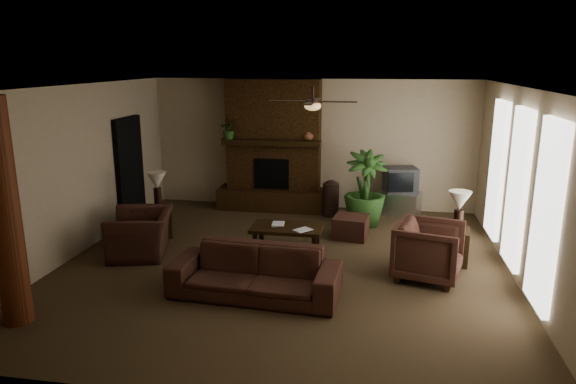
% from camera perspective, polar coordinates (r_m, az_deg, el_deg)
% --- Properties ---
extents(room_shell, '(7.00, 7.00, 7.00)m').
position_cam_1_polar(room_shell, '(8.03, -0.48, 1.38)').
color(room_shell, '#4E3C27').
rests_on(room_shell, ground).
extents(fireplace, '(2.40, 0.70, 2.80)m').
position_cam_1_polar(fireplace, '(11.33, -1.58, 3.90)').
color(fireplace, '#4B2E14').
rests_on(fireplace, ground).
extents(windows, '(0.08, 3.65, 2.35)m').
position_cam_1_polar(windows, '(8.37, 23.71, 0.35)').
color(windows, white).
rests_on(windows, ground).
extents(log_column, '(0.36, 0.36, 2.80)m').
position_cam_1_polar(log_column, '(7.08, -28.53, -2.14)').
color(log_column, brown).
rests_on(log_column, ground).
extents(doorway, '(0.10, 1.00, 2.10)m').
position_cam_1_polar(doorway, '(10.88, -16.87, 2.28)').
color(doorway, black).
rests_on(doorway, ground).
extents(ceiling_fan, '(1.35, 1.35, 0.37)m').
position_cam_1_polar(ceiling_fan, '(8.09, 2.71, 9.57)').
color(ceiling_fan, black).
rests_on(ceiling_fan, ceiling).
extents(sofa, '(2.36, 0.83, 0.91)m').
position_cam_1_polar(sofa, '(7.26, -3.64, -7.91)').
color(sofa, '#41251C').
rests_on(sofa, ground).
extents(armchair_left, '(1.00, 1.28, 0.98)m').
position_cam_1_polar(armchair_left, '(9.06, -15.77, -3.62)').
color(armchair_left, '#41251C').
rests_on(armchair_left, ground).
extents(armchair_right, '(1.07, 1.11, 0.95)m').
position_cam_1_polar(armchair_right, '(8.06, 15.14, -5.93)').
color(armchair_right, '#41251C').
rests_on(armchair_right, ground).
extents(coffee_table, '(1.20, 0.70, 0.43)m').
position_cam_1_polar(coffee_table, '(8.94, -0.12, -4.10)').
color(coffee_table, black).
rests_on(coffee_table, ground).
extents(ottoman, '(0.67, 0.67, 0.40)m').
position_cam_1_polar(ottoman, '(9.70, 6.86, -3.81)').
color(ottoman, '#41251C').
rests_on(ottoman, ground).
extents(tv_stand, '(0.96, 0.74, 0.50)m').
position_cam_1_polar(tv_stand, '(11.26, 11.99, -1.21)').
color(tv_stand, silver).
rests_on(tv_stand, ground).
extents(tv, '(0.74, 0.65, 0.52)m').
position_cam_1_polar(tv, '(11.13, 12.16, 1.31)').
color(tv, '#333335').
rests_on(tv, tv_stand).
extents(floor_vase, '(0.34, 0.34, 0.77)m').
position_cam_1_polar(floor_vase, '(10.93, 4.69, -0.42)').
color(floor_vase, '#33211C').
rests_on(floor_vase, ground).
extents(floor_plant, '(1.25, 1.66, 0.82)m').
position_cam_1_polar(floor_plant, '(10.42, 8.35, -1.36)').
color(floor_plant, '#2C5221').
rests_on(floor_plant, ground).
extents(side_table_left, '(0.66, 0.66, 0.55)m').
position_cam_1_polar(side_table_left, '(10.00, -14.05, -3.14)').
color(side_table_left, black).
rests_on(side_table_left, ground).
extents(lamp_left, '(0.43, 0.43, 0.65)m').
position_cam_1_polar(lamp_left, '(9.86, -14.11, 0.99)').
color(lamp_left, black).
rests_on(lamp_left, side_table_left).
extents(side_table_right, '(0.58, 0.58, 0.55)m').
position_cam_1_polar(side_table_right, '(8.86, 17.51, -5.63)').
color(side_table_right, black).
rests_on(side_table_right, ground).
extents(lamp_right, '(0.43, 0.43, 0.65)m').
position_cam_1_polar(lamp_right, '(8.60, 18.22, -1.21)').
color(lamp_right, black).
rests_on(lamp_right, side_table_right).
extents(mantel_plant, '(0.49, 0.52, 0.33)m').
position_cam_1_polar(mantel_plant, '(11.16, -6.39, 6.61)').
color(mantel_plant, '#2C5221').
rests_on(mantel_plant, fireplace).
extents(mantel_vase, '(0.26, 0.27, 0.22)m').
position_cam_1_polar(mantel_vase, '(10.93, 2.25, 6.25)').
color(mantel_vase, brown).
rests_on(mantel_vase, fireplace).
extents(book_a, '(0.22, 0.05, 0.29)m').
position_cam_1_polar(book_a, '(8.96, -1.77, -2.71)').
color(book_a, '#999999').
rests_on(book_a, coffee_table).
extents(book_b, '(0.18, 0.15, 0.29)m').
position_cam_1_polar(book_b, '(8.73, 1.16, -3.18)').
color(book_b, '#999999').
rests_on(book_b, coffee_table).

